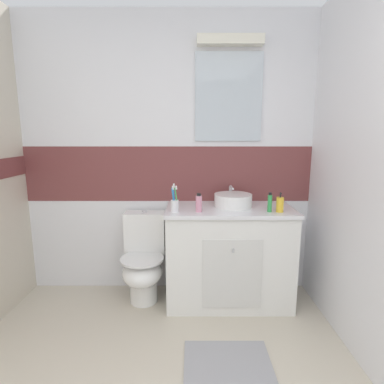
% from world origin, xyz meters
% --- Properties ---
extents(wall_back_tiled, '(3.20, 0.20, 2.50)m').
position_xyz_m(wall_back_tiled, '(0.01, 2.45, 1.26)').
color(wall_back_tiled, white).
rests_on(wall_back_tiled, ground_plane).
extents(vanity_cabinet, '(1.07, 0.55, 0.85)m').
position_xyz_m(vanity_cabinet, '(0.54, 2.14, 0.43)').
color(vanity_cabinet, white).
rests_on(vanity_cabinet, ground_plane).
extents(sink_basin, '(0.32, 0.36, 0.16)m').
position_xyz_m(sink_basin, '(0.57, 2.18, 0.91)').
color(sink_basin, white).
rests_on(sink_basin, vanity_cabinet).
extents(toilet, '(0.37, 0.50, 0.78)m').
position_xyz_m(toilet, '(-0.21, 2.16, 0.36)').
color(toilet, white).
rests_on(toilet, ground_plane).
extents(toothbrush_cup, '(0.06, 0.06, 0.23)m').
position_xyz_m(toothbrush_cup, '(0.08, 2.00, 0.91)').
color(toothbrush_cup, white).
rests_on(toothbrush_cup, vanity_cabinet).
extents(soap_dispenser, '(0.06, 0.06, 0.16)m').
position_xyz_m(soap_dispenser, '(0.92, 1.98, 0.91)').
color(soap_dispenser, yellow).
rests_on(soap_dispenser, vanity_cabinet).
extents(toothpaste_tube_upright, '(0.03, 0.03, 0.16)m').
position_xyz_m(toothpaste_tube_upright, '(0.84, 1.99, 0.92)').
color(toothpaste_tube_upright, green).
rests_on(toothpaste_tube_upright, vanity_cabinet).
extents(deodorant_spray_can, '(0.05, 0.05, 0.15)m').
position_xyz_m(deodorant_spray_can, '(0.28, 1.99, 0.92)').
color(deodorant_spray_can, pink).
rests_on(deodorant_spray_can, vanity_cabinet).
extents(bath_mat, '(0.56, 0.43, 0.01)m').
position_xyz_m(bath_mat, '(0.45, 1.35, 0.01)').
color(bath_mat, '#99999E').
rests_on(bath_mat, ground_plane).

